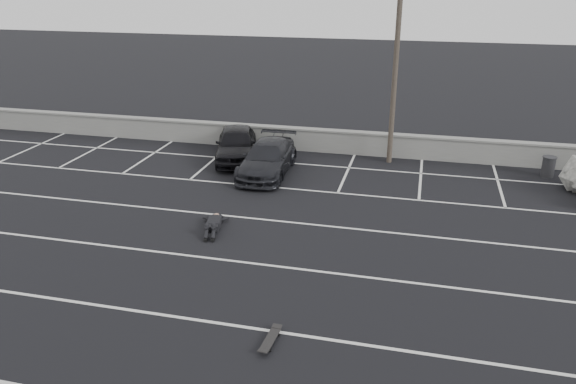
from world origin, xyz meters
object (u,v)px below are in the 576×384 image
(person, at_px, (214,219))
(skateboard, at_px, (270,340))
(car_right, at_px, (267,158))
(utility_pole, at_px, (396,66))
(trash_bin, at_px, (548,167))
(car_left, at_px, (236,143))

(person, distance_m, skateboard, 6.55)
(car_right, distance_m, skateboard, 11.37)
(car_right, height_order, person, car_right)
(utility_pole, bearing_deg, car_right, -150.37)
(utility_pole, distance_m, skateboard, 14.32)
(trash_bin, bearing_deg, utility_pole, 176.67)
(car_left, distance_m, utility_pole, 7.54)
(person, height_order, skateboard, person)
(car_left, distance_m, skateboard, 13.36)
(car_left, xyz_separation_m, car_right, (1.83, -1.46, -0.08))
(car_right, distance_m, utility_pole, 6.51)
(trash_bin, bearing_deg, skateboard, -121.15)
(car_left, relative_size, trash_bin, 5.04)
(car_right, bearing_deg, skateboard, -75.77)
(utility_pole, distance_m, trash_bin, 7.41)
(car_left, relative_size, person, 1.75)
(trash_bin, height_order, skateboard, trash_bin)
(trash_bin, xyz_separation_m, skateboard, (-8.01, -13.25, -0.35))
(car_right, xyz_separation_m, trash_bin, (11.16, 2.34, -0.22))
(car_right, xyz_separation_m, utility_pole, (4.77, 2.71, 3.51))
(car_left, distance_m, person, 6.99)
(person, bearing_deg, car_right, 74.27)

